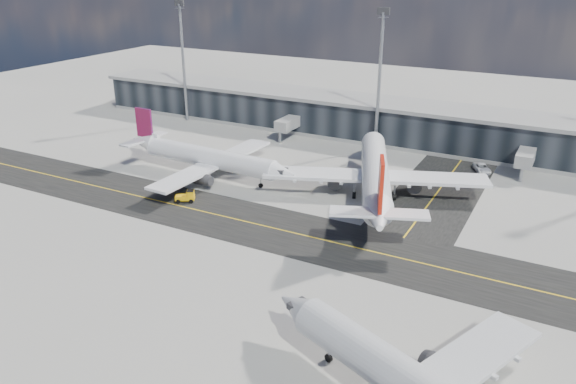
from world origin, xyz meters
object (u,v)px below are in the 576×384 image
object	(u,v)px
airliner_af	(207,158)
airliner_redtail	(375,174)
baggage_tug	(187,196)
service_van	(482,168)

from	to	relation	value
airliner_af	airliner_redtail	bearing A→B (deg)	100.24
baggage_tug	airliner_af	bearing A→B (deg)	169.06
airliner_redtail	baggage_tug	bearing A→B (deg)	-170.47
airliner_af	service_van	xyz separation A→B (m)	(44.80, 26.32, -2.91)
airliner_af	baggage_tug	size ratio (longest dim) A/B	10.61
baggage_tug	airliner_redtail	bearing A→B (deg)	90.86
service_van	airliner_redtail	bearing A→B (deg)	-149.17
service_van	airliner_af	bearing A→B (deg)	-176.79
airliner_af	airliner_redtail	distance (m)	31.36
baggage_tug	service_van	world-z (taller)	baggage_tug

